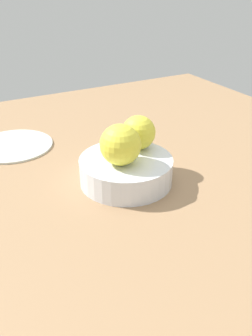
{
  "coord_description": "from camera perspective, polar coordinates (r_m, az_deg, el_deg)",
  "views": [
    {
      "loc": [
        49.37,
        -26.8,
        33.47
      ],
      "look_at": [
        0.0,
        0.0,
        2.69
      ],
      "focal_mm": 39.57,
      "sensor_mm": 36.0,
      "label": 1
    }
  ],
  "objects": [
    {
      "name": "ground_plane",
      "position": [
        0.66,
        -0.0,
        -2.81
      ],
      "size": [
        110.0,
        110.0,
        2.0
      ],
      "primitive_type": "cube",
      "color": "#997551"
    },
    {
      "name": "orange_in_bowl_0",
      "position": [
        0.66,
        1.94,
        5.49
      ],
      "size": [
        6.09,
        6.09,
        6.09
      ],
      "primitive_type": "sphere",
      "color": "yellow",
      "rests_on": "fruit_bowl"
    },
    {
      "name": "fruit_bowl",
      "position": [
        0.64,
        -0.0,
        -0.44
      ],
      "size": [
        16.17,
        16.17,
        4.48
      ],
      "color": "silver",
      "rests_on": "ground_plane"
    },
    {
      "name": "side_plate",
      "position": [
        0.82,
        -17.01,
        3.46
      ],
      "size": [
        16.43,
        16.43,
        0.8
      ],
      "primitive_type": "cylinder",
      "color": "silver",
      "rests_on": "ground_plane"
    },
    {
      "name": "orange_in_bowl_1",
      "position": [
        0.6,
        -0.86,
        3.61
      ],
      "size": [
        6.86,
        6.86,
        6.86
      ],
      "primitive_type": "sphere",
      "color": "yellow",
      "rests_on": "fruit_bowl"
    }
  ]
}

